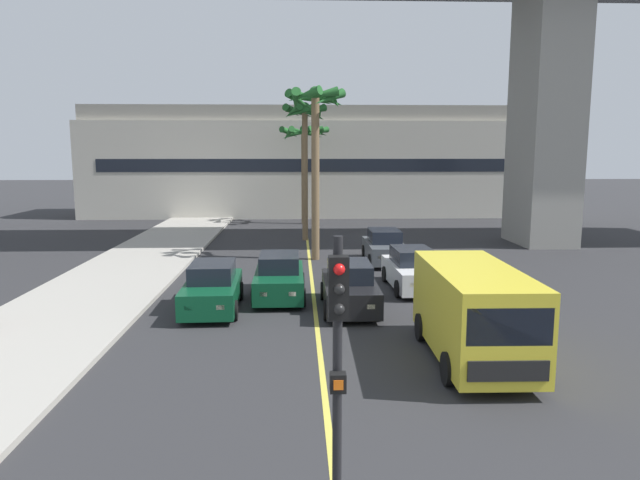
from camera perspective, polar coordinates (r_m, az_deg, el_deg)
name	(u,v)px	position (r m, az deg, el deg)	size (l,w,h in m)	color
sidewalk_left	(41,331)	(18.74, -25.79, -8.07)	(4.80, 80.00, 0.15)	#ADA89E
lane_stripe_center	(311,274)	(24.97, -0.89, -3.33)	(0.14, 56.00, 0.01)	#DBCC4C
pier_building_backdrop	(304,162)	(48.90, -1.58, 7.66)	(35.33, 8.04, 8.78)	beige
car_queue_front	(212,288)	(19.53, -10.57, -4.72)	(1.93, 4.15, 1.56)	#0C4728
car_queue_second	(279,278)	(20.87, -4.03, -3.73)	(1.85, 4.11, 1.56)	#0C4728
car_queue_third	(385,248)	(27.50, 6.39, -0.75)	(1.85, 4.11, 1.56)	#4C5156
car_queue_fourth	(350,288)	(19.32, 2.93, -4.73)	(1.85, 4.11, 1.56)	black
car_queue_fifth	(413,270)	(22.38, 9.13, -2.98)	(1.94, 4.15, 1.56)	white
delivery_van	(473,311)	(14.98, 14.87, -6.76)	(2.21, 5.27, 2.36)	yellow
traffic_light_median_near	(338,357)	(7.23, 1.77, -11.42)	(0.24, 0.37, 4.20)	black
palm_tree_near_median	(305,129)	(34.11, -1.50, 10.91)	(2.66, 2.67, 8.04)	brown
palm_tree_mid_median	(304,142)	(41.99, -1.59, 9.64)	(3.63, 3.67, 7.10)	brown
palm_tree_far_median	(316,121)	(27.80, -0.44, 11.68)	(2.97, 2.94, 8.24)	brown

